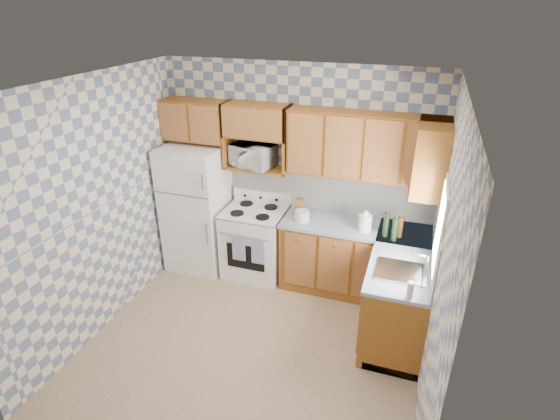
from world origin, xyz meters
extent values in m
plane|color=#8A6E53|center=(0.00, 0.00, 0.00)|extent=(3.40, 3.40, 0.00)
cube|color=slate|center=(0.00, 1.60, 1.35)|extent=(3.40, 0.02, 2.70)
cube|color=slate|center=(1.70, 0.00, 1.35)|extent=(0.02, 3.20, 2.70)
cube|color=white|center=(0.40, 1.59, 1.20)|extent=(2.60, 0.02, 0.56)
cube|color=white|center=(1.69, 0.80, 1.20)|extent=(0.02, 1.60, 0.56)
cube|color=white|center=(-1.27, 1.25, 0.84)|extent=(0.75, 0.70, 1.68)
cube|color=white|center=(-0.47, 1.28, 0.45)|extent=(0.76, 0.65, 0.90)
cube|color=silver|center=(-0.47, 1.28, 0.91)|extent=(0.76, 0.65, 0.02)
cube|color=white|center=(-0.47, 1.55, 1.00)|extent=(0.76, 0.08, 0.17)
cube|color=navy|center=(-0.55, 0.93, 0.55)|extent=(0.17, 0.02, 0.35)
cube|color=navy|center=(-0.30, 0.93, 0.55)|extent=(0.17, 0.02, 0.35)
cube|color=brown|center=(0.82, 1.30, 0.44)|extent=(1.75, 0.60, 0.88)
cube|color=brown|center=(1.40, 0.80, 0.44)|extent=(0.60, 1.60, 0.88)
cube|color=#79919E|center=(0.82, 1.30, 0.90)|extent=(1.77, 0.63, 0.04)
cube|color=#79919E|center=(1.40, 0.80, 0.90)|extent=(0.63, 1.60, 0.04)
cube|color=brown|center=(0.82, 1.44, 1.85)|extent=(1.75, 0.33, 0.74)
cube|color=brown|center=(-1.29, 1.44, 1.97)|extent=(0.82, 0.33, 0.50)
cube|color=brown|center=(1.53, 1.25, 1.85)|extent=(0.33, 0.70, 0.74)
cube|color=brown|center=(-0.47, 1.44, 1.44)|extent=(0.80, 0.33, 0.03)
imported|color=white|center=(-0.53, 1.43, 1.59)|extent=(0.57, 0.45, 0.28)
cube|color=#B7B7BC|center=(1.40, 0.45, 0.93)|extent=(0.48, 0.40, 0.03)
cube|color=silver|center=(1.69, 0.45, 1.45)|extent=(0.02, 0.66, 0.86)
cylinder|color=black|center=(1.17, 1.13, 1.06)|extent=(0.06, 0.06, 0.29)
cylinder|color=black|center=(1.27, 1.07, 1.05)|extent=(0.06, 0.06, 0.27)
cylinder|color=#522D10|center=(1.32, 1.17, 1.04)|extent=(0.06, 0.06, 0.25)
cube|color=brown|center=(0.09, 1.37, 1.02)|extent=(0.10, 0.10, 0.20)
cylinder|color=white|center=(0.93, 1.19, 1.02)|extent=(0.15, 0.15, 0.20)
cylinder|color=beige|center=(1.50, 0.05, 1.01)|extent=(0.06, 0.06, 0.17)
camera|label=1|loc=(1.41, -3.32, 3.34)|focal=28.00mm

